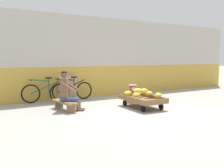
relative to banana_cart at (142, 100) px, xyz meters
name	(u,v)px	position (x,y,z in m)	size (l,w,h in m)	color
ground_plane	(138,112)	(-0.48, -0.44, -0.24)	(80.00, 80.00, 0.00)	#A39E93
back_wall	(87,57)	(-0.48, 2.90, 1.31)	(16.00, 0.30, 3.09)	gold
banana_cart	(142,100)	(0.00, 0.00, 0.00)	(0.92, 1.49, 0.36)	brown
banana_pile	(141,93)	(0.01, 0.06, 0.22)	(0.85, 1.03, 0.25)	yellow
low_bench	(65,103)	(-2.14, 0.88, -0.04)	(0.42, 1.13, 0.27)	olive
vendor_seated	(68,91)	(-2.07, 0.83, 0.33)	(0.74, 0.67, 1.14)	brown
plastic_crate	(132,97)	(0.36, 1.00, -0.09)	(0.36, 0.28, 0.30)	gold
weighing_scale	(132,89)	(0.36, 1.00, 0.21)	(0.30, 0.30, 0.29)	#28282D
bicycle_near_left	(46,92)	(-2.21, 2.50, 0.11)	(1.66, 0.48, 0.86)	black
bicycle_far_left	(72,91)	(-1.34, 2.35, 0.11)	(1.66, 0.48, 0.86)	black
sign_board	(67,87)	(-1.37, 2.68, 0.20)	(0.70, 0.19, 0.89)	#C6B289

